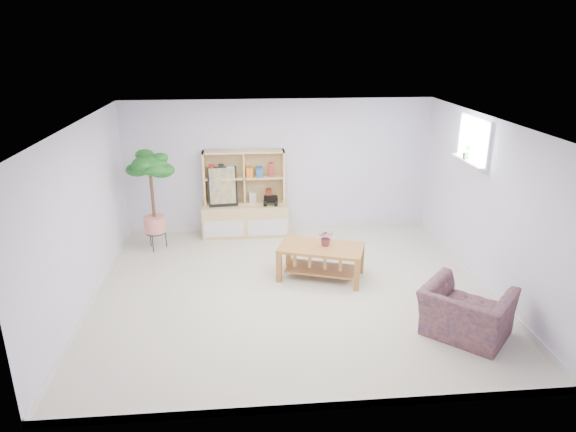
{
  "coord_description": "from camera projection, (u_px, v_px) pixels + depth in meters",
  "views": [
    {
      "loc": [
        -0.66,
        -6.52,
        3.46
      ],
      "look_at": [
        -0.0,
        0.6,
        0.92
      ],
      "focal_mm": 32.0,
      "sensor_mm": 36.0,
      "label": 1
    }
  ],
  "objects": [
    {
      "name": "floor_tree",
      "position": [
        153.0,
        201.0,
        8.47
      ],
      "size": [
        0.78,
        0.78,
        1.69
      ],
      "primitive_type": null,
      "rotation": [
        0.0,
        0.0,
        0.29
      ],
      "color": "#215924",
      "rests_on": "floor"
    },
    {
      "name": "ceiling",
      "position": [
        292.0,
        122.0,
        6.52
      ],
      "size": [
        5.5,
        5.0,
        0.01
      ],
      "primitive_type": "cube",
      "color": "white",
      "rests_on": "walls"
    },
    {
      "name": "window_sill",
      "position": [
        468.0,
        162.0,
        7.56
      ],
      "size": [
        0.14,
        1.0,
        0.04
      ],
      "primitive_type": "cube",
      "color": "silver",
      "rests_on": "walls"
    },
    {
      "name": "storage_unit",
      "position": [
        245.0,
        194.0,
        9.12
      ],
      "size": [
        1.53,
        0.52,
        1.53
      ],
      "primitive_type": null,
      "color": "tan",
      "rests_on": "floor"
    },
    {
      "name": "window",
      "position": [
        475.0,
        140.0,
        7.46
      ],
      "size": [
        0.1,
        0.98,
        0.68
      ],
      "primitive_type": null,
      "color": "#BED9F8",
      "rests_on": "walls"
    },
    {
      "name": "table_plant",
      "position": [
        326.0,
        238.0,
        7.56
      ],
      "size": [
        0.25,
        0.22,
        0.25
      ],
      "primitive_type": "imported",
      "rotation": [
        0.0,
        0.0,
        -0.12
      ],
      "color": "#225221",
      "rests_on": "coffee_table"
    },
    {
      "name": "coffee_table",
      "position": [
        321.0,
        262.0,
        7.65
      ],
      "size": [
        1.37,
        1.03,
        0.5
      ],
      "primitive_type": null,
      "rotation": [
        0.0,
        0.0,
        -0.33
      ],
      "color": "olive",
      "rests_on": "floor"
    },
    {
      "name": "floor",
      "position": [
        292.0,
        290.0,
        7.33
      ],
      "size": [
        5.5,
        5.0,
        0.01
      ],
      "primitive_type": "cube",
      "color": "beige",
      "rests_on": "ground"
    },
    {
      "name": "armchair",
      "position": [
        466.0,
        309.0,
        6.11
      ],
      "size": [
        1.28,
        1.28,
        0.72
      ],
      "primitive_type": "imported",
      "rotation": [
        0.0,
        0.0,
        2.39
      ],
      "color": "#1A2147",
      "rests_on": "floor"
    },
    {
      "name": "baseboard",
      "position": [
        292.0,
        287.0,
        7.31
      ],
      "size": [
        5.5,
        5.0,
        0.1
      ],
      "primitive_type": null,
      "color": "silver",
      "rests_on": "floor"
    },
    {
      "name": "sill_plant",
      "position": [
        467.0,
        152.0,
        7.6
      ],
      "size": [
        0.15,
        0.13,
        0.22
      ],
      "primitive_type": "imported",
      "rotation": [
        0.0,
        0.0,
        -0.37
      ],
      "color": "#215924",
      "rests_on": "window_sill"
    },
    {
      "name": "poster",
      "position": [
        223.0,
        187.0,
        8.99
      ],
      "size": [
        0.52,
        0.16,
        0.71
      ],
      "primitive_type": null,
      "rotation": [
        0.0,
        0.0,
        0.09
      ],
      "color": "yellow",
      "rests_on": "storage_unit"
    },
    {
      "name": "toy_truck",
      "position": [
        271.0,
        200.0,
        9.13
      ],
      "size": [
        0.37,
        0.27,
        0.19
      ],
      "primitive_type": null,
      "rotation": [
        0.0,
        0.0,
        -0.09
      ],
      "color": "black",
      "rests_on": "storage_unit"
    },
    {
      "name": "walls",
      "position": [
        292.0,
        211.0,
        6.93
      ],
      "size": [
        5.51,
        5.01,
        2.4
      ],
      "color": "white",
      "rests_on": "floor"
    }
  ]
}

